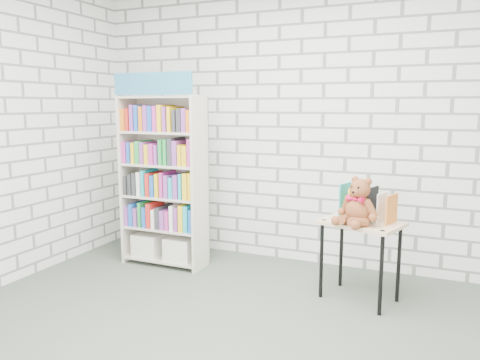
% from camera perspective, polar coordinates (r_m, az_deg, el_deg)
% --- Properties ---
extents(ground, '(4.50, 4.50, 0.00)m').
position_cam_1_polar(ground, '(3.35, -3.25, -19.85)').
color(ground, '#444E42').
rests_on(ground, ground).
extents(room_shell, '(4.52, 4.02, 2.81)m').
position_cam_1_polar(room_shell, '(2.94, -3.57, 12.27)').
color(room_shell, silver).
rests_on(room_shell, ground).
extents(bookshelf, '(0.86, 0.33, 1.93)m').
position_cam_1_polar(bookshelf, '(4.78, -9.25, 0.06)').
color(bookshelf, beige).
rests_on(bookshelf, ground).
extents(display_table, '(0.73, 0.61, 0.68)m').
position_cam_1_polar(display_table, '(4.01, 14.51, -6.22)').
color(display_table, tan).
rests_on(display_table, ground).
extents(table_books, '(0.48, 0.32, 0.26)m').
position_cam_1_polar(table_books, '(4.05, 15.29, -2.83)').
color(table_books, teal).
rests_on(table_books, display_table).
extents(teddy_bear, '(0.36, 0.34, 0.38)m').
position_cam_1_polar(teddy_bear, '(3.86, 14.20, -3.03)').
color(teddy_bear, brown).
rests_on(teddy_bear, display_table).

